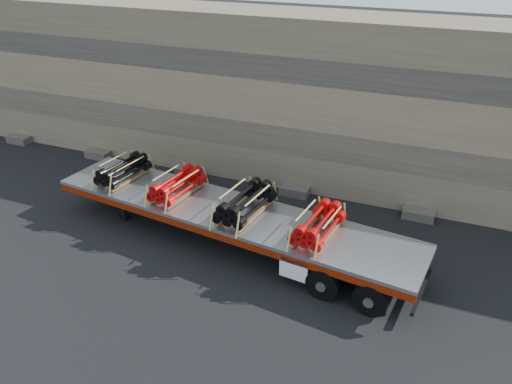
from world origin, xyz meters
TOP-DOWN VIEW (x-y plane):
  - ground at (0.00, 0.00)m, footprint 120.00×120.00m
  - rock_wall at (0.00, 6.50)m, footprint 44.00×3.00m
  - trailer at (0.95, 0.42)m, footprint 13.71×4.21m
  - bundle_front at (-3.71, 0.99)m, footprint 1.30×2.21m
  - bundle_midfront at (-1.18, 0.68)m, footprint 1.34×2.28m
  - bundle_midrear at (1.63, 0.33)m, footprint 1.45×2.48m
  - bundle_rear at (4.25, 0.02)m, footprint 1.33×2.27m

SIDE VIEW (x-z plane):
  - ground at x=0.00m, z-range 0.00..0.00m
  - trailer at x=0.95m, z-range 0.00..1.35m
  - bundle_front at x=-3.71m, z-range 1.35..2.09m
  - bundle_rear at x=4.25m, z-range 1.35..2.11m
  - bundle_midfront at x=-1.18m, z-range 1.35..2.12m
  - bundle_midrear at x=1.63m, z-range 1.35..2.18m
  - rock_wall at x=0.00m, z-range 0.00..7.00m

